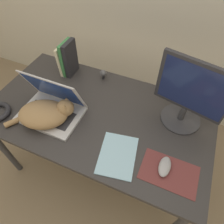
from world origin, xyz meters
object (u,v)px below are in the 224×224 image
cat (46,113)px  book_row (68,59)px  webcam (103,74)px  computer_mouse (165,166)px  laptop (52,107)px  notepad (118,155)px  external_monitor (190,95)px

cat → book_row: (-0.11, 0.43, 0.06)m
cat → webcam: 0.49m
cat → computer_mouse: bearing=-1.9°
laptop → notepad: 0.49m
laptop → external_monitor: bearing=19.2°
external_monitor → book_row: bearing=171.8°
external_monitor → book_row: 0.84m
cat → notepad: (0.47, -0.05, -0.06)m
book_row → external_monitor: bearing=-8.2°
notepad → computer_mouse: bearing=6.6°
notepad → webcam: (-0.32, 0.52, 0.04)m
cat → computer_mouse: (0.71, -0.02, -0.04)m
notepad → cat: bearing=173.7°
laptop → notepad: size_ratio=1.31×
external_monitor → laptop: bearing=-160.8°
laptop → cat: bearing=-85.5°
computer_mouse → book_row: (-0.82, 0.46, 0.10)m
external_monitor → notepad: size_ratio=1.48×
cat → laptop: bearing=94.5°
cat → external_monitor: bearing=23.7°
computer_mouse → webcam: 0.75m
external_monitor → computer_mouse: bearing=-92.1°
cat → book_row: bearing=104.0°
external_monitor → book_row: size_ratio=1.64×
computer_mouse → book_row: bearing=150.7°
notepad → book_row: bearing=139.9°
laptop → external_monitor: 0.78m
external_monitor → webcam: external_monitor is taller
computer_mouse → book_row: book_row is taller
laptop → external_monitor: size_ratio=0.89×
laptop → cat: (0.00, -0.06, 0.01)m
laptop → external_monitor: external_monitor is taller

